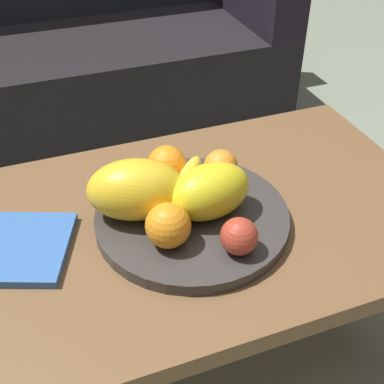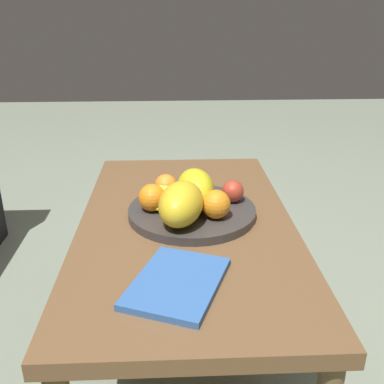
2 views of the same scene
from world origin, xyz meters
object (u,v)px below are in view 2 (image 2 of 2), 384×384
at_px(melon_large_front, 196,187).
at_px(banana_bunch, 175,200).
at_px(apple_front, 233,191).
at_px(orange_left, 152,198).
at_px(magazine, 177,283).
at_px(melon_smaller_beside, 181,204).
at_px(orange_front, 166,185).
at_px(coffee_table, 186,236).
at_px(fruit_bowl, 192,212).
at_px(orange_right, 216,204).

distance_m(melon_large_front, banana_bunch, 0.07).
bearing_deg(banana_bunch, apple_front, -77.42).
xyz_separation_m(orange_left, magazine, (-0.34, -0.07, -0.06)).
xyz_separation_m(melon_smaller_beside, orange_front, (0.19, 0.04, -0.02)).
height_order(melon_smaller_beside, orange_left, melon_smaller_beside).
distance_m(melon_smaller_beside, magazine, 0.27).
xyz_separation_m(melon_large_front, apple_front, (0.01, -0.11, -0.02)).
height_order(coffee_table, fruit_bowl, fruit_bowl).
bearing_deg(coffee_table, apple_front, -62.70).
height_order(coffee_table, orange_front, orange_front).
distance_m(orange_right, magazine, 0.31).
xyz_separation_m(melon_large_front, orange_right, (-0.10, -0.05, -0.01)).
relative_size(melon_large_front, banana_bunch, 0.99).
distance_m(apple_front, magazine, 0.44).
xyz_separation_m(orange_left, apple_front, (0.05, -0.24, -0.01)).
bearing_deg(melon_large_front, magazine, 170.98).
bearing_deg(orange_left, apple_front, -77.70).
xyz_separation_m(orange_left, orange_right, (-0.06, -0.18, 0.00)).
distance_m(melon_smaller_beside, orange_front, 0.20).
distance_m(orange_left, banana_bunch, 0.07).
distance_m(fruit_bowl, orange_right, 0.11).
relative_size(melon_large_front, apple_front, 2.42).
xyz_separation_m(apple_front, banana_bunch, (-0.04, 0.17, -0.01)).
relative_size(melon_smaller_beside, magazine, 0.72).
bearing_deg(orange_front, fruit_bowl, -139.95).
bearing_deg(apple_front, melon_smaller_beside, 131.29).
height_order(apple_front, banana_bunch, apple_front).
bearing_deg(orange_front, coffee_table, -154.76).
bearing_deg(melon_smaller_beside, orange_right, -72.51).
distance_m(fruit_bowl, apple_front, 0.14).
relative_size(coffee_table, orange_left, 13.74).
relative_size(coffee_table, melon_smaller_beside, 6.05).
distance_m(orange_right, banana_bunch, 0.13).
bearing_deg(melon_large_front, orange_right, -152.63).
bearing_deg(melon_large_front, fruit_bowl, 158.40).
bearing_deg(orange_front, melon_smaller_beside, -167.21).
height_order(coffee_table, melon_smaller_beside, melon_smaller_beside).
relative_size(coffee_table, melon_large_front, 6.78).
height_order(coffee_table, magazine, magazine).
relative_size(coffee_table, orange_front, 15.55).
height_order(melon_smaller_beside, orange_front, melon_smaller_beside).
distance_m(orange_left, apple_front, 0.24).
height_order(fruit_bowl, orange_right, orange_right).
relative_size(orange_front, orange_right, 0.86).
bearing_deg(apple_front, coffee_table, 117.30).
height_order(fruit_bowl, apple_front, apple_front).
height_order(orange_front, orange_right, orange_right).
bearing_deg(apple_front, melon_large_front, 94.86).
bearing_deg(magazine, orange_left, 32.08).
relative_size(melon_smaller_beside, orange_front, 2.57).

